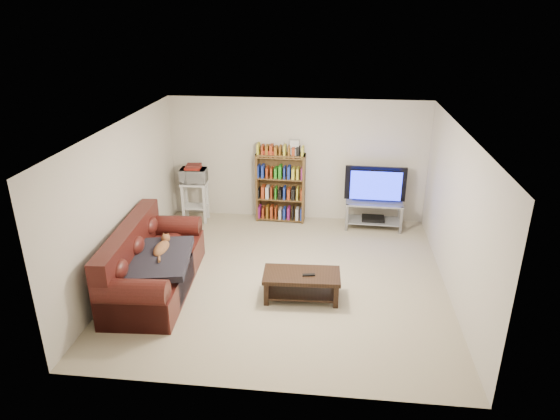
# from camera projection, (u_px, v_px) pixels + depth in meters

# --- Properties ---
(floor) EXTENTS (5.00, 5.00, 0.00)m
(floor) POSITION_uv_depth(u_px,v_px,m) (283.00, 278.00, 7.89)
(floor) COLOR #BCAE8C
(floor) RESTS_ON ground
(ceiling) EXTENTS (5.00, 5.00, 0.00)m
(ceiling) POSITION_uv_depth(u_px,v_px,m) (284.00, 129.00, 6.97)
(ceiling) COLOR white
(ceiling) RESTS_ON ground
(wall_back) EXTENTS (5.00, 0.00, 5.00)m
(wall_back) POSITION_uv_depth(u_px,v_px,m) (297.00, 160.00, 9.73)
(wall_back) COLOR beige
(wall_back) RESTS_ON ground
(wall_front) EXTENTS (5.00, 0.00, 5.00)m
(wall_front) POSITION_uv_depth(u_px,v_px,m) (258.00, 299.00, 5.13)
(wall_front) COLOR beige
(wall_front) RESTS_ON ground
(wall_left) EXTENTS (0.00, 5.00, 5.00)m
(wall_left) POSITION_uv_depth(u_px,v_px,m) (123.00, 201.00, 7.69)
(wall_left) COLOR beige
(wall_left) RESTS_ON ground
(wall_right) EXTENTS (0.00, 5.00, 5.00)m
(wall_right) POSITION_uv_depth(u_px,v_px,m) (456.00, 215.00, 7.17)
(wall_right) COLOR beige
(wall_right) RESTS_ON ground
(sofa) EXTENTS (1.15, 2.39, 1.00)m
(sofa) POSITION_uv_depth(u_px,v_px,m) (150.00, 267.00, 7.51)
(sofa) COLOR #421511
(sofa) RESTS_ON floor
(blanket) EXTENTS (1.06, 1.29, 0.19)m
(blanket) POSITION_uv_depth(u_px,v_px,m) (158.00, 259.00, 7.26)
(blanket) COLOR black
(blanket) RESTS_ON sofa
(cat) EXTENTS (0.29, 0.65, 0.19)m
(cat) POSITION_uv_depth(u_px,v_px,m) (161.00, 249.00, 7.43)
(cat) COLOR brown
(cat) RESTS_ON sofa
(coffee_table) EXTENTS (1.14, 0.60, 0.40)m
(coffee_table) POSITION_uv_depth(u_px,v_px,m) (302.00, 281.00, 7.26)
(coffee_table) COLOR black
(coffee_table) RESTS_ON floor
(remote) EXTENTS (0.19, 0.08, 0.02)m
(remote) POSITION_uv_depth(u_px,v_px,m) (309.00, 275.00, 7.15)
(remote) COLOR black
(remote) RESTS_ON coffee_table
(tv_stand) EXTENTS (1.08, 0.51, 0.54)m
(tv_stand) POSITION_uv_depth(u_px,v_px,m) (374.00, 210.00, 9.55)
(tv_stand) COLOR #999EA3
(tv_stand) RESTS_ON floor
(television) EXTENTS (1.16, 0.18, 0.66)m
(television) POSITION_uv_depth(u_px,v_px,m) (376.00, 185.00, 9.36)
(television) COLOR black
(television) RESTS_ON tv_stand
(dvd_player) EXTENTS (0.44, 0.31, 0.06)m
(dvd_player) POSITION_uv_depth(u_px,v_px,m) (373.00, 218.00, 9.61)
(dvd_player) COLOR black
(dvd_player) RESTS_ON tv_stand
(bookshelf) EXTENTS (0.96, 0.33, 1.37)m
(bookshelf) POSITION_uv_depth(u_px,v_px,m) (281.00, 187.00, 9.76)
(bookshelf) COLOR brown
(bookshelf) RESTS_ON floor
(shelf_clutter) EXTENTS (0.70, 0.22, 0.28)m
(shelf_clutter) POSITION_uv_depth(u_px,v_px,m) (286.00, 149.00, 9.47)
(shelf_clutter) COLOR silver
(shelf_clutter) RESTS_ON bookshelf
(microwave_stand) EXTENTS (0.52, 0.39, 0.80)m
(microwave_stand) POSITION_uv_depth(u_px,v_px,m) (195.00, 196.00, 9.82)
(microwave_stand) COLOR silver
(microwave_stand) RESTS_ON floor
(microwave) EXTENTS (0.51, 0.36, 0.27)m
(microwave) POSITION_uv_depth(u_px,v_px,m) (194.00, 176.00, 9.66)
(microwave) COLOR silver
(microwave) RESTS_ON microwave_stand
(game_boxes) EXTENTS (0.30, 0.27, 0.05)m
(game_boxes) POSITION_uv_depth(u_px,v_px,m) (193.00, 168.00, 9.60)
(game_boxes) COLOR maroon
(game_boxes) RESTS_ON microwave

